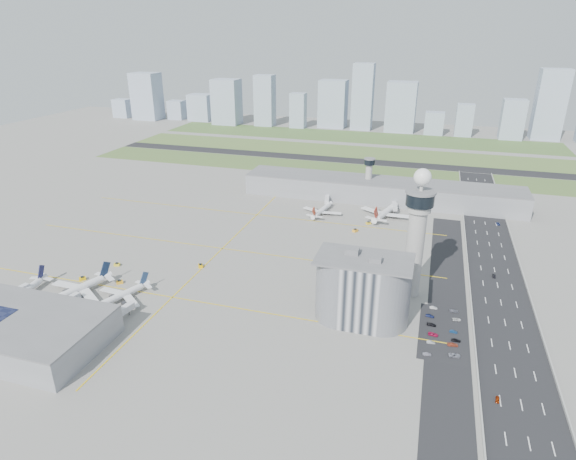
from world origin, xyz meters
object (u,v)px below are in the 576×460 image
(airplane_near_b, at_px, (74,286))
(jet_bridge_near_1, at_px, (54,311))
(tug_4, at_px, (355,230))
(car_lot_11, at_px, (454,311))
(airplane_far_a, at_px, (322,207))
(jet_bridge_far_1, at_px, (394,205))
(tug_3, at_px, (200,265))
(car_hw_0, at_px, (498,399))
(car_lot_3, at_px, (431,325))
(tug_2, at_px, (120,282))
(car_lot_4, at_px, (430,316))
(secondary_tower, at_px, (369,175))
(tug_0, at_px, (82,278))
(admin_building, at_px, (362,290))
(airplane_near_c, at_px, (119,293))
(car_hw_1, at_px, (494,276))
(car_lot_1, at_px, (431,342))
(airplane_far_b, at_px, (387,208))
(car_lot_7, at_px, (453,345))
(jet_bridge_near_2, at_px, (110,322))
(control_tower, at_px, (417,229))
(tug_5, at_px, (368,223))
(car_hw_4, at_px, (472,195))
(airplane_near_a, at_px, (21,290))
(jet_bridge_near_0, at_px, (2,301))
(car_hw_2, at_px, (498,224))
(car_lot_5, at_px, (434,308))
(car_lot_8, at_px, (456,340))
(car_lot_2, at_px, (433,334))
(car_lot_9, at_px, (454,332))
(car_lot_10, at_px, (457,319))
(tug_1, at_px, (117,264))
(car_lot_0, at_px, (427,354))
(jet_bridge_far_0, at_px, (327,198))
(car_lot_6, at_px, (455,355))

(airplane_near_b, height_order, jet_bridge_near_1, airplane_near_b)
(tug_4, height_order, car_lot_11, tug_4)
(airplane_far_a, distance_m, jet_bridge_far_1, 54.42)
(tug_3, height_order, car_hw_0, tug_3)
(car_lot_3, bearing_deg, tug_2, 95.86)
(car_lot_3, xyz_separation_m, car_lot_4, (-0.87, 7.15, 0.06))
(secondary_tower, relative_size, tug_0, 9.60)
(admin_building, bearing_deg, airplane_near_c, -170.75)
(car_hw_1, bearing_deg, car_lot_1, -113.76)
(tug_2, distance_m, car_lot_4, 156.33)
(airplane_far_b, bearing_deg, car_lot_4, -149.29)
(tug_2, height_order, car_lot_7, tug_2)
(jet_bridge_near_2, relative_size, car_lot_11, 3.41)
(control_tower, relative_size, tug_5, 20.48)
(airplane_far_b, bearing_deg, airplane_far_a, 115.82)
(car_hw_4, bearing_deg, tug_5, -131.44)
(airplane_near_c, distance_m, jet_bridge_far_1, 207.21)
(airplane_near_a, relative_size, jet_bridge_near_1, 2.63)
(jet_bridge_near_0, height_order, car_hw_2, jet_bridge_near_0)
(car_lot_3, xyz_separation_m, car_lot_5, (0.55, 14.93, -0.02))
(tug_4, xyz_separation_m, car_hw_1, (81.43, -40.58, -0.37))
(tug_5, distance_m, car_lot_8, 134.31)
(airplane_near_a, xyz_separation_m, airplane_near_b, (23.04, 9.89, 0.60))
(jet_bridge_near_0, relative_size, car_lot_2, 3.25)
(control_tower, height_order, car_lot_9, control_tower)
(tug_5, distance_m, car_lot_10, 119.43)
(car_lot_11, relative_size, car_hw_4, 1.28)
(jet_bridge_near_1, bearing_deg, tug_1, 14.35)
(car_lot_0, xyz_separation_m, car_lot_7, (10.08, 9.60, 0.05))
(jet_bridge_far_0, distance_m, tug_0, 186.62)
(airplane_near_a, relative_size, car_lot_11, 8.96)
(car_lot_4, height_order, car_lot_10, car_lot_4)
(airplane_far_b, xyz_separation_m, jet_bridge_near_0, (-161.74, -175.20, -3.38))
(jet_bridge_near_1, height_order, car_lot_3, jet_bridge_near_1)
(jet_bridge_far_0, bearing_deg, car_lot_3, 18.40)
(airplane_far_a, bearing_deg, airplane_near_b, 158.41)
(airplane_near_c, height_order, car_hw_2, airplane_near_c)
(tug_2, xyz_separation_m, car_lot_6, (166.10, -12.83, -0.31))
(car_lot_6, bearing_deg, car_lot_5, 6.88)
(car_hw_0, height_order, car_hw_1, car_hw_1)
(tug_2, xyz_separation_m, car_hw_4, (182.52, 205.99, -0.41))
(car_lot_3, relative_size, car_hw_2, 0.89)
(jet_bridge_near_0, distance_m, car_lot_10, 213.22)
(car_lot_2, distance_m, car_lot_7, 9.61)
(car_lot_5, xyz_separation_m, car_hw_0, (23.30, -56.89, 0.01))
(jet_bridge_far_1, height_order, car_lot_10, jet_bridge_far_1)
(airplane_near_a, distance_m, airplane_near_c, 48.33)
(tug_5, bearing_deg, car_lot_8, 165.67)
(airplane_near_b, distance_m, jet_bridge_far_1, 223.14)
(tug_5, relative_size, car_lot_8, 0.82)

